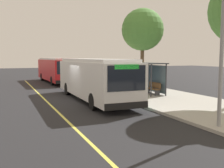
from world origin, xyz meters
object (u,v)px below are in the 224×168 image
(pedestrian_commuter, at_px, (130,81))
(transit_bus_main, at_px, (94,78))
(waiting_bench, at_px, (153,88))
(route_sign_post, at_px, (135,73))
(transit_bus_second, at_px, (56,69))

(pedestrian_commuter, bearing_deg, transit_bus_main, -69.43)
(waiting_bench, relative_size, pedestrian_commuter, 0.95)
(route_sign_post, bearing_deg, transit_bus_main, -125.67)
(transit_bus_main, xyz_separation_m, waiting_bench, (0.05, 4.91, -0.98))
(transit_bus_second, xyz_separation_m, waiting_bench, (14.52, 4.79, -0.98))
(transit_bus_second, bearing_deg, transit_bus_main, -0.47)
(waiting_bench, xyz_separation_m, pedestrian_commuter, (-1.39, -1.36, 0.48))
(transit_bus_second, height_order, route_sign_post, same)
(transit_bus_second, xyz_separation_m, pedestrian_commuter, (13.13, 3.43, -0.50))
(transit_bus_second, xyz_separation_m, route_sign_post, (16.18, 2.28, 0.34))
(transit_bus_main, bearing_deg, route_sign_post, 54.33)
(route_sign_post, bearing_deg, pedestrian_commuter, 159.41)
(transit_bus_second, bearing_deg, route_sign_post, 8.03)
(waiting_bench, distance_m, pedestrian_commuter, 2.00)
(transit_bus_main, height_order, waiting_bench, transit_bus_main)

